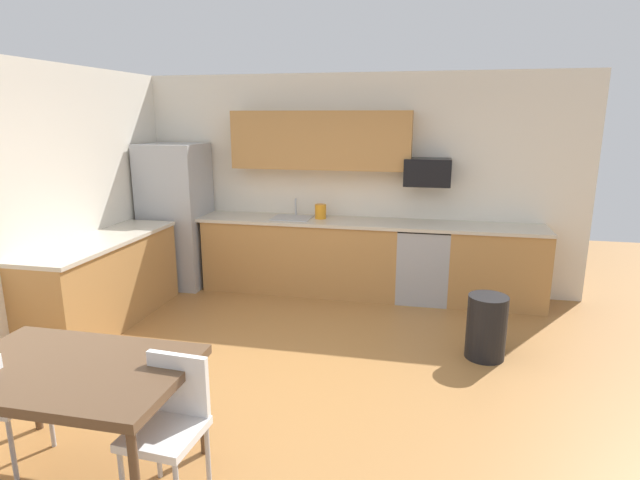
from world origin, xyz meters
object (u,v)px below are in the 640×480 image
refrigerator (176,216)px  dining_table (70,376)px  microwave (427,172)px  kettle (321,212)px  trash_bin (486,327)px  chair_near_table (170,418)px  oven_range (423,263)px

refrigerator → dining_table: 3.82m
microwave → kettle: size_ratio=2.70×
trash_bin → refrigerator: bearing=159.8°
microwave → trash_bin: bearing=-68.8°
chair_near_table → trash_bin: chair_near_table is taller
chair_near_table → trash_bin: bearing=48.7°
oven_range → kettle: bearing=177.8°
chair_near_table → oven_range: bearing=70.0°
chair_near_table → trash_bin: 2.98m
refrigerator → dining_table: (1.19, -3.63, -0.23)m
oven_range → trash_bin: size_ratio=1.52×
oven_range → microwave: size_ratio=1.69×
refrigerator → microwave: bearing=3.2°
oven_range → kettle: kettle is taller
dining_table → kettle: 3.84m
chair_near_table → kettle: kettle is taller
microwave → chair_near_table: size_ratio=0.64×
dining_table → chair_near_table: chair_near_table is taller
oven_range → dining_table: 4.21m
microwave → trash_bin: 2.10m
oven_range → trash_bin: oven_range is taller
refrigerator → oven_range: bearing=1.4°
dining_table → chair_near_table: (0.63, -0.00, -0.19)m
refrigerator → kettle: 1.90m
microwave → kettle: microwave is taller
oven_range → kettle: (-1.28, 0.05, 0.56)m
microwave → dining_table: microwave is taller
oven_range → refrigerator: bearing=-178.6°
chair_near_table → kettle: size_ratio=4.25×
kettle → refrigerator: bearing=-176.1°
trash_bin → dining_table: bearing=-139.3°
refrigerator → microwave: (3.17, 0.18, 0.62)m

